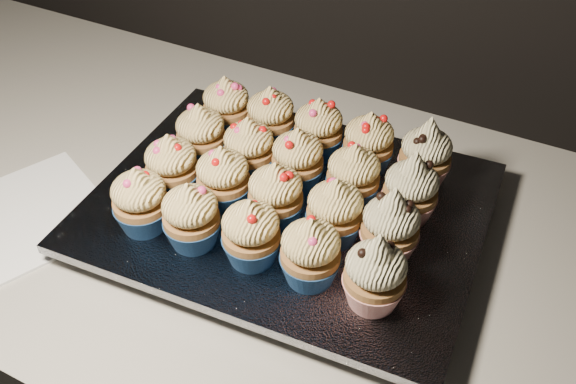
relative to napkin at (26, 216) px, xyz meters
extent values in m
cube|color=black|center=(0.08, 0.15, -0.47)|extent=(2.40, 0.60, 0.86)
cube|color=beige|center=(0.08, 0.15, -0.02)|extent=(2.44, 0.64, 0.04)
cube|color=white|center=(0.00, 0.00, 0.00)|extent=(0.24, 0.24, 0.00)
cube|color=black|center=(0.29, 0.14, 0.01)|extent=(0.44, 0.34, 0.02)
cube|color=silver|center=(0.29, 0.14, 0.03)|extent=(0.47, 0.38, 0.01)
cone|color=navy|center=(0.16, 0.03, 0.05)|extent=(0.06, 0.06, 0.03)
ellipsoid|color=#FCD57F|center=(0.16, 0.03, 0.09)|extent=(0.06, 0.06, 0.04)
cone|color=#FCD57F|center=(0.16, 0.03, 0.11)|extent=(0.03, 0.03, 0.02)
cone|color=navy|center=(0.23, 0.03, 0.05)|extent=(0.06, 0.06, 0.03)
ellipsoid|color=#FCD57F|center=(0.23, 0.03, 0.09)|extent=(0.06, 0.06, 0.04)
cone|color=#FCD57F|center=(0.23, 0.03, 0.11)|extent=(0.03, 0.03, 0.02)
cone|color=navy|center=(0.30, 0.04, 0.05)|extent=(0.06, 0.06, 0.03)
ellipsoid|color=#FCD57F|center=(0.30, 0.04, 0.09)|extent=(0.06, 0.06, 0.04)
cone|color=#FCD57F|center=(0.30, 0.04, 0.11)|extent=(0.03, 0.03, 0.02)
cone|color=navy|center=(0.36, 0.05, 0.05)|extent=(0.06, 0.06, 0.03)
ellipsoid|color=#FCD57F|center=(0.36, 0.05, 0.09)|extent=(0.06, 0.06, 0.04)
cone|color=#FCD57F|center=(0.36, 0.05, 0.11)|extent=(0.03, 0.03, 0.02)
cone|color=#AC2018|center=(0.43, 0.05, 0.05)|extent=(0.06, 0.06, 0.03)
ellipsoid|color=beige|center=(0.43, 0.05, 0.09)|extent=(0.06, 0.06, 0.04)
cone|color=beige|center=(0.43, 0.05, 0.11)|extent=(0.03, 0.03, 0.03)
cone|color=navy|center=(0.16, 0.10, 0.05)|extent=(0.06, 0.06, 0.03)
ellipsoid|color=#FCD57F|center=(0.16, 0.10, 0.09)|extent=(0.06, 0.06, 0.04)
cone|color=#FCD57F|center=(0.16, 0.10, 0.11)|extent=(0.03, 0.03, 0.02)
cone|color=navy|center=(0.23, 0.10, 0.05)|extent=(0.06, 0.06, 0.03)
ellipsoid|color=#FCD57F|center=(0.23, 0.10, 0.09)|extent=(0.06, 0.06, 0.04)
cone|color=#FCD57F|center=(0.23, 0.10, 0.11)|extent=(0.03, 0.03, 0.02)
cone|color=navy|center=(0.29, 0.11, 0.05)|extent=(0.06, 0.06, 0.03)
ellipsoid|color=#FCD57F|center=(0.29, 0.11, 0.09)|extent=(0.06, 0.06, 0.04)
cone|color=#FCD57F|center=(0.29, 0.11, 0.11)|extent=(0.03, 0.03, 0.02)
cone|color=navy|center=(0.36, 0.11, 0.05)|extent=(0.06, 0.06, 0.03)
ellipsoid|color=#FCD57F|center=(0.36, 0.11, 0.09)|extent=(0.06, 0.06, 0.04)
cone|color=#FCD57F|center=(0.36, 0.11, 0.11)|extent=(0.03, 0.03, 0.02)
cone|color=#AC2018|center=(0.42, 0.12, 0.05)|extent=(0.06, 0.06, 0.03)
ellipsoid|color=beige|center=(0.42, 0.12, 0.09)|extent=(0.06, 0.06, 0.04)
cone|color=beige|center=(0.42, 0.12, 0.11)|extent=(0.03, 0.03, 0.03)
cone|color=navy|center=(0.16, 0.16, 0.05)|extent=(0.06, 0.06, 0.03)
ellipsoid|color=#FCD57F|center=(0.16, 0.16, 0.09)|extent=(0.06, 0.06, 0.04)
cone|color=#FCD57F|center=(0.16, 0.16, 0.11)|extent=(0.03, 0.03, 0.02)
cone|color=navy|center=(0.22, 0.17, 0.05)|extent=(0.06, 0.06, 0.03)
ellipsoid|color=#FCD57F|center=(0.22, 0.17, 0.09)|extent=(0.06, 0.06, 0.04)
cone|color=#FCD57F|center=(0.22, 0.17, 0.11)|extent=(0.03, 0.03, 0.02)
cone|color=navy|center=(0.28, 0.17, 0.05)|extent=(0.06, 0.06, 0.03)
ellipsoid|color=#FCD57F|center=(0.28, 0.17, 0.09)|extent=(0.06, 0.06, 0.04)
cone|color=#FCD57F|center=(0.28, 0.17, 0.11)|extent=(0.03, 0.03, 0.02)
cone|color=navy|center=(0.36, 0.18, 0.05)|extent=(0.06, 0.06, 0.03)
ellipsoid|color=#FCD57F|center=(0.36, 0.18, 0.09)|extent=(0.06, 0.06, 0.04)
cone|color=#FCD57F|center=(0.36, 0.18, 0.11)|extent=(0.03, 0.03, 0.02)
cone|color=#AC2018|center=(0.42, 0.18, 0.05)|extent=(0.06, 0.06, 0.03)
ellipsoid|color=beige|center=(0.42, 0.18, 0.09)|extent=(0.06, 0.06, 0.04)
cone|color=beige|center=(0.42, 0.18, 0.11)|extent=(0.03, 0.03, 0.03)
cone|color=navy|center=(0.15, 0.23, 0.05)|extent=(0.06, 0.06, 0.03)
ellipsoid|color=#FCD57F|center=(0.15, 0.23, 0.09)|extent=(0.06, 0.06, 0.04)
cone|color=#FCD57F|center=(0.15, 0.23, 0.11)|extent=(0.03, 0.03, 0.02)
cone|color=navy|center=(0.21, 0.24, 0.05)|extent=(0.06, 0.06, 0.03)
ellipsoid|color=#FCD57F|center=(0.21, 0.24, 0.09)|extent=(0.06, 0.06, 0.04)
cone|color=#FCD57F|center=(0.21, 0.24, 0.11)|extent=(0.03, 0.03, 0.02)
cone|color=navy|center=(0.28, 0.24, 0.05)|extent=(0.06, 0.06, 0.03)
ellipsoid|color=#FCD57F|center=(0.28, 0.24, 0.09)|extent=(0.06, 0.06, 0.04)
cone|color=#FCD57F|center=(0.28, 0.24, 0.11)|extent=(0.03, 0.03, 0.02)
cone|color=navy|center=(0.35, 0.24, 0.05)|extent=(0.06, 0.06, 0.03)
ellipsoid|color=#FCD57F|center=(0.35, 0.24, 0.09)|extent=(0.06, 0.06, 0.04)
cone|color=#FCD57F|center=(0.35, 0.24, 0.11)|extent=(0.03, 0.03, 0.02)
cone|color=#AC2018|center=(0.42, 0.25, 0.05)|extent=(0.06, 0.06, 0.03)
ellipsoid|color=beige|center=(0.42, 0.25, 0.09)|extent=(0.06, 0.06, 0.04)
cone|color=beige|center=(0.42, 0.25, 0.11)|extent=(0.03, 0.03, 0.03)
camera|label=1|loc=(0.55, -0.36, 0.54)|focal=40.00mm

